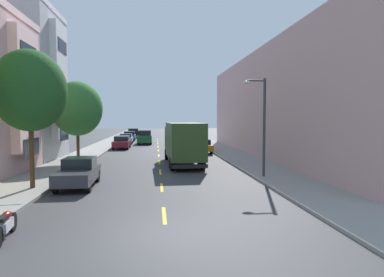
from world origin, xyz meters
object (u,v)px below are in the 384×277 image
object	(u,v)px
delivery_box_truck	(183,141)
parked_pickup_black	(134,133)
parked_hatchback_charcoal	(78,172)
parked_wagon_burgundy	(122,142)
moving_forest_sedan	(145,137)
parked_sedan_sky	(126,139)
parked_suv_teal	(186,135)
street_lamp	(261,119)
parked_hatchback_silver	(192,140)
parked_sedan_orange	(201,146)
street_tree_second	(77,109)
parked_sedan_champagne	(182,134)
parked_wagon_navy	(129,136)
parked_motorcycle	(5,226)
street_tree_nearest	(30,91)

from	to	relation	value
delivery_box_truck	parked_pickup_black	xyz separation A→B (m)	(-6.22, 37.57, -1.04)
delivery_box_truck	parked_pickup_black	size ratio (longest dim) A/B	1.54
parked_hatchback_charcoal	parked_wagon_burgundy	size ratio (longest dim) A/B	0.86
parked_hatchback_charcoal	moving_forest_sedan	world-z (taller)	moving_forest_sedan
parked_sedan_sky	parked_suv_teal	world-z (taller)	parked_suv_teal
street_lamp	moving_forest_sedan	distance (m)	28.94
parked_hatchback_silver	parked_sedan_sky	size ratio (longest dim) A/B	0.89
parked_sedan_orange	parked_suv_teal	bearing A→B (deg)	90.16
street_tree_second	parked_wagon_burgundy	distance (m)	13.60
parked_sedan_champagne	parked_pickup_black	bearing A→B (deg)	154.10
street_tree_second	moving_forest_sedan	world-z (taller)	street_tree_second
parked_sedan_orange	parked_sedan_champagne	size ratio (longest dim) A/B	1.00
parked_sedan_orange	moving_forest_sedan	xyz separation A→B (m)	(-6.23, 12.84, 0.24)
street_lamp	parked_wagon_burgundy	world-z (taller)	street_lamp
street_tree_second	parked_wagon_burgundy	size ratio (longest dim) A/B	1.35
parked_hatchback_charcoal	parked_wagon_navy	size ratio (longest dim) A/B	0.85
parked_sedan_sky	parked_sedan_orange	xyz separation A→B (m)	(8.87, -13.25, 0.00)
street_tree_second	moving_forest_sedan	bearing A→B (deg)	76.96
parked_wagon_navy	parked_sedan_orange	bearing A→B (deg)	-66.11
delivery_box_truck	parked_sedan_sky	distance (m)	22.78
delivery_box_truck	parked_pickup_black	distance (m)	38.09
parked_hatchback_charcoal	moving_forest_sedan	distance (m)	29.14
delivery_box_truck	parked_wagon_burgundy	world-z (taller)	delivery_box_truck
parked_suv_teal	parked_wagon_burgundy	size ratio (longest dim) A/B	1.03
parked_sedan_orange	parked_sedan_champagne	bearing A→B (deg)	89.97
parked_hatchback_charcoal	moving_forest_sedan	xyz separation A→B (m)	(2.53, 29.03, 0.23)
delivery_box_truck	parked_motorcycle	xyz separation A→B (m)	(-6.56, -15.12, -1.46)
parked_wagon_navy	delivery_box_truck	bearing A→B (deg)	-77.65
parked_hatchback_charcoal	parked_wagon_burgundy	xyz separation A→B (m)	(0.06, 22.12, 0.05)
street_tree_nearest	parked_hatchback_charcoal	xyz separation A→B (m)	(2.07, 0.68, -4.18)
delivery_box_truck	parked_sedan_orange	bearing A→B (deg)	73.09
parked_wagon_navy	parked_wagon_burgundy	size ratio (longest dim) A/B	1.01
street_tree_nearest	parked_suv_teal	xyz separation A→B (m)	(10.78, 34.05, -3.95)
parked_wagon_burgundy	parked_hatchback_charcoal	bearing A→B (deg)	-90.15
parked_sedan_champagne	parked_wagon_burgundy	distance (m)	20.64
street_tree_second	parked_motorcycle	size ratio (longest dim) A/B	3.10
street_tree_nearest	street_tree_second	xyz separation A→B (m)	(-0.00, 9.85, -0.58)
parked_wagon_burgundy	moving_forest_sedan	xyz separation A→B (m)	(2.48, 6.90, 0.18)
parked_hatchback_silver	moving_forest_sedan	distance (m)	7.53
parked_sedan_sky	parked_motorcycle	distance (m)	37.01
parked_sedan_sky	parked_pickup_black	world-z (taller)	parked_pickup_black
street_tree_nearest	parked_wagon_burgundy	distance (m)	23.27
parked_hatchback_silver	parked_sedan_orange	size ratio (longest dim) A/B	0.89
parked_suv_teal	parked_motorcycle	size ratio (longest dim) A/B	2.36
parked_suv_teal	moving_forest_sedan	size ratio (longest dim) A/B	1.01
moving_forest_sedan	parked_wagon_navy	bearing A→B (deg)	110.23
street_lamp	parked_pickup_black	bearing A→B (deg)	103.26
street_tree_nearest	parked_sedan_orange	size ratio (longest dim) A/B	1.51
moving_forest_sedan	parked_motorcycle	xyz separation A→B (m)	(-2.95, -36.59, -0.58)
moving_forest_sedan	street_lamp	bearing A→B (deg)	-74.45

